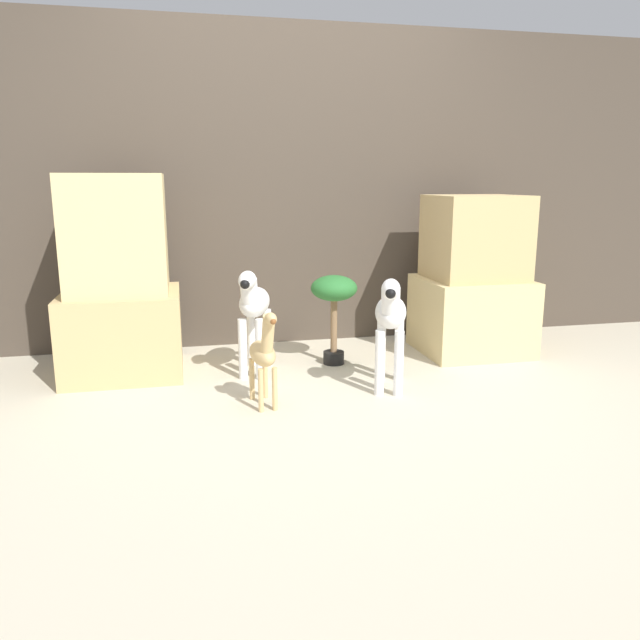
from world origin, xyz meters
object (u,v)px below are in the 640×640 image
zebra_right (390,318)px  zebra_left (254,308)px  potted_palm_front (334,296)px  giraffe_figurine (264,353)px

zebra_right → zebra_left: same height
zebra_right → potted_palm_front: 0.59m
zebra_left → potted_palm_front: size_ratio=1.15×
zebra_left → potted_palm_front: 0.53m
zebra_left → giraffe_figurine: 0.59m
zebra_right → giraffe_figurine: size_ratio=1.24×
zebra_left → giraffe_figurine: (-0.02, -0.57, -0.12)m
giraffe_figurine → potted_palm_front: bearing=51.5°
zebra_right → potted_palm_front: bearing=108.4°
potted_palm_front → giraffe_figurine: bearing=-128.5°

